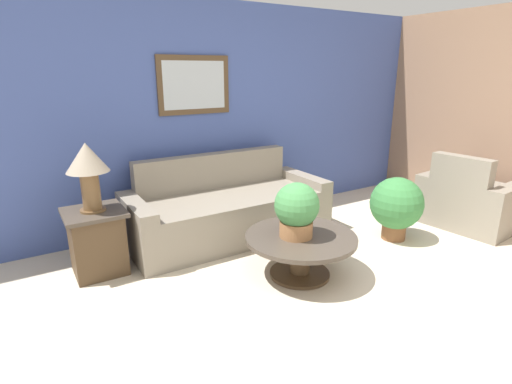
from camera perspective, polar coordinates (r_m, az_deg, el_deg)
ground_plane at (r=3.38m, az=19.57°, el=-16.94°), size 20.00×20.00×0.00m
wall_back at (r=4.98m, az=-4.17°, el=10.91°), size 7.95×0.09×2.60m
wall_right at (r=6.13m, az=29.08°, el=9.94°), size 0.06×4.70×2.60m
couch_main at (r=4.56m, az=-4.07°, el=-2.65°), size 2.25×0.93×0.90m
armchair at (r=5.51m, az=28.19°, el=-1.16°), size 0.96×1.11×0.90m
coffee_table at (r=3.70m, az=6.38°, el=-7.72°), size 1.02×1.02×0.40m
side_table at (r=4.02m, az=-21.74°, el=-6.52°), size 0.53×0.53×0.61m
table_lamp at (r=3.80m, az=-22.93°, el=3.54°), size 0.37×0.37×0.62m
potted_plant_on_table at (r=3.54m, az=5.83°, el=-2.44°), size 0.40×0.40×0.50m
potted_plant_floor at (r=4.69m, az=19.42°, el=-1.77°), size 0.58×0.58×0.71m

